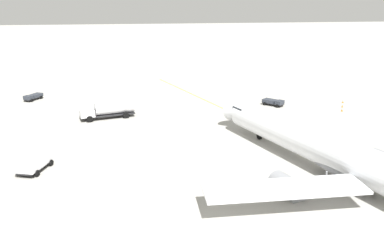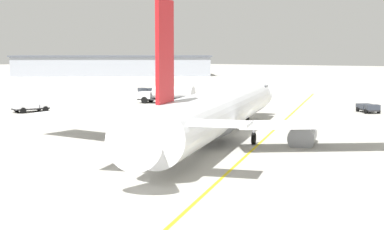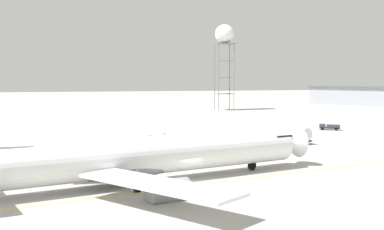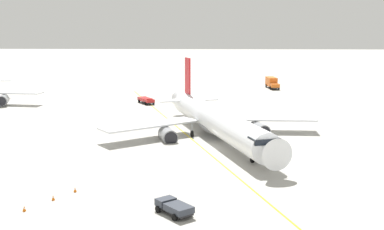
% 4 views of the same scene
% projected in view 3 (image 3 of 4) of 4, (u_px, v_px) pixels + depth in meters
% --- Properties ---
extents(ground_plane, '(600.00, 600.00, 0.00)m').
position_uv_depth(ground_plane, '(193.00, 182.00, 53.65)').
color(ground_plane, '#ADAAA3').
extents(airliner_main, '(44.11, 35.20, 12.15)m').
position_uv_depth(airliner_main, '(136.00, 159.00, 52.40)').
color(airliner_main, white).
rests_on(airliner_main, ground_plane).
extents(baggage_truck_truck, '(4.49, 3.47, 1.22)m').
position_uv_depth(baggage_truck_truck, '(329.00, 127.00, 104.41)').
color(baggage_truck_truck, '#232326').
rests_on(baggage_truck_truck, ground_plane).
extents(pushback_tug_truck, '(5.33, 3.88, 1.30)m').
position_uv_depth(pushback_tug_truck, '(160.00, 135.00, 88.73)').
color(pushback_tug_truck, '#232326').
rests_on(pushback_tug_truck, ground_plane).
extents(fuel_tanker_truck, '(4.52, 9.68, 2.87)m').
position_uv_depth(fuel_tanker_truck, '(291.00, 133.00, 85.28)').
color(fuel_tanker_truck, '#232326').
rests_on(fuel_tanker_truck, ground_plane).
extents(radar_tower, '(6.21, 6.21, 28.08)m').
position_uv_depth(radar_tower, '(224.00, 37.00, 161.99)').
color(radar_tower, slate).
rests_on(radar_tower, ground_plane).
extents(taxiway_centreline, '(120.41, 37.11, 0.01)m').
position_uv_depth(taxiway_centreline, '(171.00, 189.00, 50.30)').
color(taxiway_centreline, yellow).
rests_on(taxiway_centreline, ground_plane).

